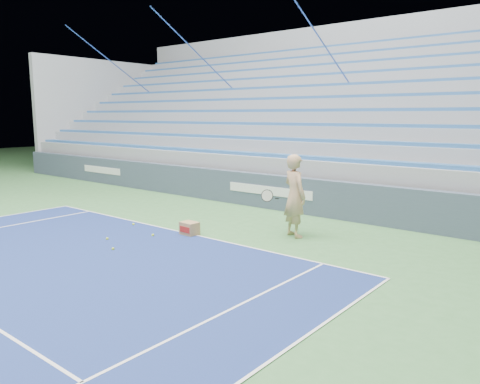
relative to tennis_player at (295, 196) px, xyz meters
The scene contains 8 objects.
sponsor_barrier 3.54m from the tennis_player, 134.36° to the left, with size 30.00×0.32×1.10m.
bleachers 8.69m from the tennis_player, 106.62° to the left, with size 31.00×9.15×7.30m.
tennis_player is the anchor object (origin of this frame).
ball_box 2.75m from the tennis_player, 144.12° to the right, with size 0.45×0.36×0.33m.
tennis_ball_0 4.46m from the tennis_player, 124.51° to the right, with size 0.07×0.07×0.07m, color #C8F031.
tennis_ball_1 3.64m from the tennis_player, 140.60° to the right, with size 0.07×0.07×0.07m, color #C8F031.
tennis_ball_2 4.67m from the tennis_player, 136.44° to the right, with size 0.07×0.07×0.07m, color #C8F031.
tennis_ball_3 4.52m from the tennis_player, 156.14° to the right, with size 0.07×0.07×0.07m, color #C8F031.
Camera 1 is at (8.54, 3.77, 2.99)m, focal length 35.00 mm.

